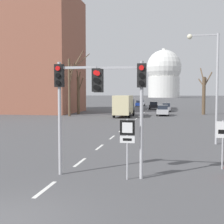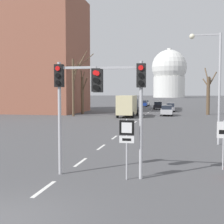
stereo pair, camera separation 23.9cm
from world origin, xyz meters
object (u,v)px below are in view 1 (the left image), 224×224
at_px(traffic_signal_near_right, 126,90).
at_px(speed_limit_sign, 223,136).
at_px(sedan_distant_centre, 122,109).
at_px(sedan_near_right, 139,104).
at_px(sedan_near_left, 154,105).
at_px(sedan_mid_centre, 163,110).
at_px(route_sign_post, 127,138).
at_px(traffic_signal_centre_tall, 72,90).
at_px(delivery_truck, 124,105).
at_px(sedan_far_left, 166,107).
at_px(sedan_far_right, 141,103).
at_px(street_lamp_right, 211,76).

relative_size(traffic_signal_near_right, speed_limit_sign, 2.12).
bearing_deg(speed_limit_sign, sedan_distant_centre, 105.72).
relative_size(traffic_signal_near_right, sedan_near_right, 1.19).
xyz_separation_m(sedan_near_left, sedan_mid_centre, (2.30, -18.56, -0.03)).
xyz_separation_m(route_sign_post, sedan_near_left, (-1.66, 54.97, -0.84)).
bearing_deg(sedan_near_left, sedan_near_right, 109.60).
bearing_deg(traffic_signal_centre_tall, sedan_mid_centre, 85.21).
xyz_separation_m(traffic_signal_near_right, delivery_truck, (-4.84, 32.62, -1.94)).
bearing_deg(sedan_mid_centre, speed_limit_sign, -84.21).
xyz_separation_m(traffic_signal_near_right, route_sign_post, (0.09, -0.25, -1.95)).
height_order(speed_limit_sign, sedan_far_left, speed_limit_sign).
relative_size(sedan_mid_centre, sedan_far_right, 0.98).
distance_m(route_sign_post, sedan_far_right, 72.62).
bearing_deg(route_sign_post, sedan_far_left, 88.70).
bearing_deg(traffic_signal_near_right, delivery_truck, 98.45).
bearing_deg(traffic_signal_centre_tall, street_lamp_right, 54.38).
bearing_deg(sedan_distant_centre, delivery_truck, -78.52).
distance_m(sedan_mid_centre, sedan_far_left, 10.66).
distance_m(sedan_near_left, sedan_far_right, 17.91).
height_order(route_sign_post, delivery_truck, delivery_truck).
distance_m(sedan_near_right, sedan_distant_centre, 28.07).
xyz_separation_m(sedan_mid_centre, sedan_far_left, (0.43, 10.65, -0.01)).
bearing_deg(sedan_near_left, street_lamp_right, -82.34).
distance_m(sedan_near_right, sedan_mid_centre, 31.12).
bearing_deg(street_lamp_right, traffic_signal_centre_tall, -125.62).
xyz_separation_m(sedan_near_left, sedan_near_right, (-4.23, 11.87, -0.03)).
bearing_deg(sedan_far_right, traffic_signal_near_right, -85.37).
bearing_deg(traffic_signal_near_right, sedan_mid_centre, 88.85).
bearing_deg(sedan_distant_centre, speed_limit_sign, -74.28).
distance_m(route_sign_post, speed_limit_sign, 4.79).
bearing_deg(speed_limit_sign, sedan_near_left, 96.24).
distance_m(speed_limit_sign, street_lamp_right, 7.94).
bearing_deg(speed_limit_sign, traffic_signal_near_right, -151.59).
relative_size(street_lamp_right, sedan_far_left, 1.75).
relative_size(speed_limit_sign, street_lamp_right, 0.30).
bearing_deg(sedan_far_right, speed_limit_sign, -81.85).
bearing_deg(sedan_mid_centre, traffic_signal_centre_tall, -94.79).
xyz_separation_m(traffic_signal_near_right, speed_limit_sign, (4.17, 2.25, -2.11)).
bearing_deg(route_sign_post, sedan_far_right, 94.68).
bearing_deg(sedan_near_left, route_sign_post, -88.27).
distance_m(route_sign_post, sedan_distant_centre, 39.26).
bearing_deg(route_sign_post, street_lamp_right, 65.67).
relative_size(traffic_signal_centre_tall, sedan_near_left, 1.26).
height_order(street_lamp_right, sedan_near_left, street_lamp_right).
height_order(traffic_signal_centre_tall, sedan_distant_centre, traffic_signal_centre_tall).
distance_m(traffic_signal_near_right, street_lamp_right, 10.59).
distance_m(speed_limit_sign, sedan_mid_centre, 34.09).
relative_size(traffic_signal_centre_tall, sedan_far_left, 1.12).
xyz_separation_m(street_lamp_right, sedan_mid_centre, (-3.78, 26.63, -3.87)).
bearing_deg(street_lamp_right, sedan_near_right, 100.24).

